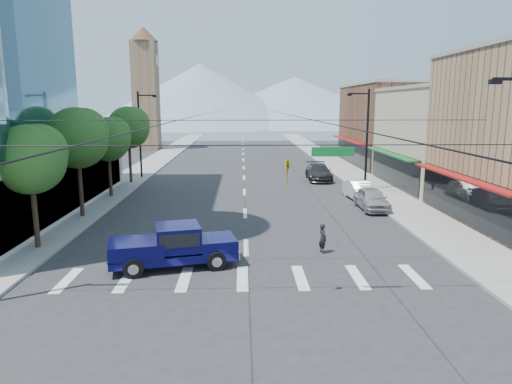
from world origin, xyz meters
TOP-DOWN VIEW (x-y plane):
  - ground at (0.00, 0.00)m, footprint 160.00×160.00m
  - sidewalk_left at (-12.00, 40.00)m, footprint 4.00×120.00m
  - sidewalk_right at (12.00, 40.00)m, footprint 4.00×120.00m
  - shop_mid at (20.00, 24.00)m, footprint 12.00×14.00m
  - shop_far at (20.00, 40.00)m, footprint 12.00×18.00m
  - clock_tower at (-16.50, 62.00)m, footprint 4.80×4.80m
  - mountain_left at (-15.00, 150.00)m, footprint 80.00×80.00m
  - mountain_right at (20.00, 160.00)m, footprint 90.00×90.00m
  - tree_near at (-11.07, 6.10)m, footprint 3.65×3.64m
  - tree_midnear at (-11.07, 13.10)m, footprint 4.09×4.09m
  - tree_midfar at (-11.07, 20.10)m, footprint 3.65×3.64m
  - tree_far at (-11.07, 27.10)m, footprint 4.09×4.09m
  - signal_rig at (0.19, -1.00)m, footprint 21.80×0.20m
  - lamp_pole_nw at (-10.67, 30.00)m, footprint 2.00×0.25m
  - lamp_pole_ne at (10.67, 22.00)m, footprint 2.00×0.25m
  - pickup_truck at (-3.52, 3.12)m, footprint 6.37×3.46m
  - pedestrian at (4.01, 5.00)m, footprint 0.53×0.66m
  - parked_car_near at (9.40, 14.91)m, footprint 1.94×4.73m
  - parked_car_mid at (9.40, 18.36)m, footprint 2.02×4.75m
  - parked_car_far at (7.69, 28.36)m, footprint 2.56×5.88m

SIDE VIEW (x-z plane):
  - ground at x=0.00m, z-range 0.00..0.00m
  - sidewalk_left at x=-12.00m, z-range 0.00..0.15m
  - sidewalk_right at x=12.00m, z-range 0.00..0.15m
  - parked_car_mid at x=9.40m, z-range 0.00..1.52m
  - pedestrian at x=4.01m, z-range 0.00..1.57m
  - parked_car_near at x=9.40m, z-range 0.00..1.61m
  - parked_car_far at x=7.69m, z-range 0.00..1.68m
  - pickup_truck at x=-3.52m, z-range 0.04..2.09m
  - shop_mid at x=20.00m, z-range 0.00..9.00m
  - signal_rig at x=0.19m, z-range 0.14..9.14m
  - lamp_pole_nw at x=-10.67m, z-range 0.44..9.44m
  - lamp_pole_ne at x=10.67m, z-range 0.44..9.44m
  - tree_near at x=-11.07m, z-range 1.64..8.34m
  - tree_midfar at x=-11.07m, z-range 1.64..8.34m
  - shop_far at x=20.00m, z-range 0.00..10.00m
  - tree_midnear at x=-11.07m, z-range 1.83..9.35m
  - tree_far at x=-11.07m, z-range 1.83..9.35m
  - mountain_right at x=20.00m, z-range 0.00..18.00m
  - clock_tower at x=-16.50m, z-range 0.44..20.84m
  - mountain_left at x=-15.00m, z-range 0.00..22.00m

